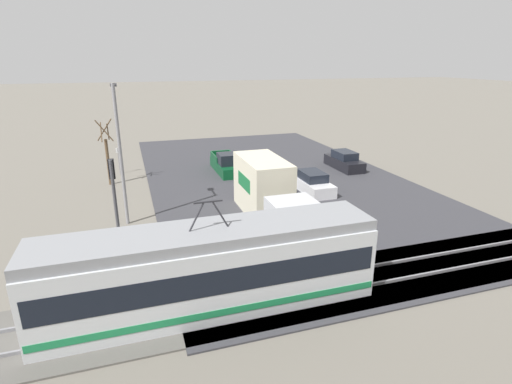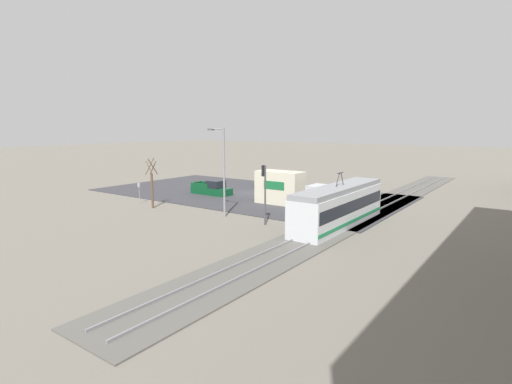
{
  "view_description": "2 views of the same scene",
  "coord_description": "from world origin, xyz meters",
  "px_view_note": "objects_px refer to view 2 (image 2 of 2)",
  "views": [
    {
      "loc": [
        11.52,
        30.58,
        9.66
      ],
      "look_at": [
        4.1,
        7.64,
        1.6
      ],
      "focal_mm": 28.0,
      "sensor_mm": 36.0,
      "label": 1
    },
    {
      "loc": [
        40.37,
        30.58,
        8.42
      ],
      "look_at": [
        7.6,
        6.95,
        1.86
      ],
      "focal_mm": 28.0,
      "sensor_mm": 36.0,
      "label": 2
    }
  ],
  "objects_px": {
    "street_lamp_near_crossing": "(222,166)",
    "sedan_car_0": "(281,190)",
    "light_rail_tram": "(339,206)",
    "box_truck": "(290,190)",
    "pickup_truck": "(212,189)",
    "sedan_car_1": "(272,181)",
    "traffic_light_pole": "(264,187)",
    "street_tree": "(152,186)",
    "no_parking_sign": "(139,191)"
  },
  "relations": [
    {
      "from": "box_truck",
      "to": "no_parking_sign",
      "type": "distance_m",
      "value": 16.67
    },
    {
      "from": "box_truck",
      "to": "sedan_car_0",
      "type": "bearing_deg",
      "value": -140.14
    },
    {
      "from": "box_truck",
      "to": "street_lamp_near_crossing",
      "type": "bearing_deg",
      "value": -14.75
    },
    {
      "from": "street_tree",
      "to": "street_lamp_near_crossing",
      "type": "height_order",
      "value": "street_lamp_near_crossing"
    },
    {
      "from": "no_parking_sign",
      "to": "sedan_car_0",
      "type": "bearing_deg",
      "value": 144.73
    },
    {
      "from": "street_tree",
      "to": "pickup_truck",
      "type": "bearing_deg",
      "value": -177.15
    },
    {
      "from": "light_rail_tram",
      "to": "no_parking_sign",
      "type": "xyz_separation_m",
      "value": [
        3.58,
        -22.24,
        -0.32
      ]
    },
    {
      "from": "box_truck",
      "to": "pickup_truck",
      "type": "xyz_separation_m",
      "value": [
        -0.16,
        -11.44,
        -0.97
      ]
    },
    {
      "from": "street_tree",
      "to": "street_lamp_near_crossing",
      "type": "distance_m",
      "value": 9.12
    },
    {
      "from": "pickup_truck",
      "to": "light_rail_tram",
      "type": "bearing_deg",
      "value": 74.22
    },
    {
      "from": "light_rail_tram",
      "to": "sedan_car_0",
      "type": "xyz_separation_m",
      "value": [
        -10.38,
        -12.37,
        -1.03
      ]
    },
    {
      "from": "traffic_light_pole",
      "to": "box_truck",
      "type": "bearing_deg",
      "value": -162.47
    },
    {
      "from": "sedan_car_0",
      "to": "traffic_light_pole",
      "type": "xyz_separation_m",
      "value": [
        13.88,
        6.98,
        2.67
      ]
    },
    {
      "from": "sedan_car_0",
      "to": "sedan_car_1",
      "type": "xyz_separation_m",
      "value": [
        -5.71,
        -5.17,
        0.03
      ]
    },
    {
      "from": "light_rail_tram",
      "to": "box_truck",
      "type": "bearing_deg",
      "value": -123.3
    },
    {
      "from": "sedan_car_0",
      "to": "traffic_light_pole",
      "type": "relative_size",
      "value": 0.87
    },
    {
      "from": "street_tree",
      "to": "no_parking_sign",
      "type": "height_order",
      "value": "street_tree"
    },
    {
      "from": "street_tree",
      "to": "sedan_car_0",
      "type": "bearing_deg",
      "value": 155.22
    },
    {
      "from": "pickup_truck",
      "to": "sedan_car_1",
      "type": "relative_size",
      "value": 1.18
    },
    {
      "from": "light_rail_tram",
      "to": "street_lamp_near_crossing",
      "type": "bearing_deg",
      "value": -73.32
    },
    {
      "from": "no_parking_sign",
      "to": "street_lamp_near_crossing",
      "type": "bearing_deg",
      "value": 92.2
    },
    {
      "from": "sedan_car_1",
      "to": "street_lamp_near_crossing",
      "type": "xyz_separation_m",
      "value": [
        19.22,
        7.1,
        4.09
      ]
    },
    {
      "from": "pickup_truck",
      "to": "traffic_light_pole",
      "type": "height_order",
      "value": "traffic_light_pole"
    },
    {
      "from": "sedan_car_1",
      "to": "pickup_truck",
      "type": "bearing_deg",
      "value": 168.71
    },
    {
      "from": "sedan_car_1",
      "to": "street_tree",
      "type": "bearing_deg",
      "value": 175.48
    },
    {
      "from": "pickup_truck",
      "to": "street_lamp_near_crossing",
      "type": "relative_size",
      "value": 0.64
    },
    {
      "from": "sedan_car_1",
      "to": "box_truck",
      "type": "bearing_deg",
      "value": -138.89
    },
    {
      "from": "traffic_light_pole",
      "to": "street_lamp_near_crossing",
      "type": "height_order",
      "value": "street_lamp_near_crossing"
    },
    {
      "from": "pickup_truck",
      "to": "sedan_car_1",
      "type": "distance_m",
      "value": 10.74
    },
    {
      "from": "light_rail_tram",
      "to": "street_lamp_near_crossing",
      "type": "distance_m",
      "value": 11.33
    },
    {
      "from": "box_truck",
      "to": "light_rail_tram",
      "type": "bearing_deg",
      "value": 56.7
    },
    {
      "from": "pickup_truck",
      "to": "sedan_car_1",
      "type": "bearing_deg",
      "value": 168.71
    },
    {
      "from": "light_rail_tram",
      "to": "sedan_car_0",
      "type": "relative_size",
      "value": 2.91
    },
    {
      "from": "pickup_truck",
      "to": "street_tree",
      "type": "bearing_deg",
      "value": 2.85
    },
    {
      "from": "box_truck",
      "to": "pickup_truck",
      "type": "relative_size",
      "value": 1.64
    },
    {
      "from": "sedan_car_0",
      "to": "no_parking_sign",
      "type": "relative_size",
      "value": 1.95
    },
    {
      "from": "street_lamp_near_crossing",
      "to": "sedan_car_0",
      "type": "bearing_deg",
      "value": -171.88
    },
    {
      "from": "light_rail_tram",
      "to": "street_lamp_near_crossing",
      "type": "relative_size",
      "value": 1.58
    },
    {
      "from": "street_lamp_near_crossing",
      "to": "traffic_light_pole",
      "type": "bearing_deg",
      "value": 85.83
    },
    {
      "from": "box_truck",
      "to": "no_parking_sign",
      "type": "bearing_deg",
      "value": -57.44
    },
    {
      "from": "box_truck",
      "to": "traffic_light_pole",
      "type": "distance_m",
      "value": 9.46
    },
    {
      "from": "street_tree",
      "to": "no_parking_sign",
      "type": "distance_m",
      "value": 3.33
    },
    {
      "from": "light_rail_tram",
      "to": "traffic_light_pole",
      "type": "height_order",
      "value": "traffic_light_pole"
    },
    {
      "from": "traffic_light_pole",
      "to": "street_lamp_near_crossing",
      "type": "xyz_separation_m",
      "value": [
        -0.37,
        -5.05,
        1.45
      ]
    },
    {
      "from": "street_tree",
      "to": "sedan_car_1",
      "type": "bearing_deg",
      "value": 175.48
    },
    {
      "from": "pickup_truck",
      "to": "traffic_light_pole",
      "type": "distance_m",
      "value": 17.08
    },
    {
      "from": "light_rail_tram",
      "to": "pickup_truck",
      "type": "bearing_deg",
      "value": -105.78
    },
    {
      "from": "sedan_car_0",
      "to": "street_lamp_near_crossing",
      "type": "xyz_separation_m",
      "value": [
        13.51,
        1.93,
        4.12
      ]
    },
    {
      "from": "light_rail_tram",
      "to": "no_parking_sign",
      "type": "bearing_deg",
      "value": -80.86
    },
    {
      "from": "street_lamp_near_crossing",
      "to": "box_truck",
      "type": "bearing_deg",
      "value": 165.25
    }
  ]
}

